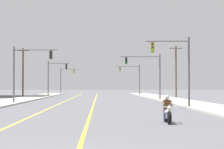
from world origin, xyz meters
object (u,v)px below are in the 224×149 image
Objects in this scene: motorcycle_with_rider at (167,112)px; traffic_signal_near_right at (177,62)px; traffic_signal_near_left at (26,66)px; traffic_signal_far_right at (133,75)px; traffic_signal_far_left at (65,77)px; utility_pole_left_far at (23,72)px; traffic_signal_mid_left at (54,74)px; utility_pole_right_far at (176,71)px; traffic_signal_mid_right at (148,69)px.

motorcycle_with_rider is 15.89m from traffic_signal_near_right.
traffic_signal_near_left reaches higher than motorcycle_with_rider.
motorcycle_with_rider is 64.63m from traffic_signal_far_right.
traffic_signal_near_right is at bearing -89.93° from traffic_signal_far_right.
traffic_signal_far_left is (-11.64, 79.55, 3.44)m from motorcycle_with_rider.
traffic_signal_near_right is 0.74× the size of utility_pole_left_far.
traffic_signal_mid_left is at bearing 89.87° from traffic_signal_near_left.
motorcycle_with_rider is at bearing -100.64° from utility_pole_right_far.
traffic_signal_near_left is 42.28m from traffic_signal_far_right.
traffic_signal_near_left is at bearing 146.81° from traffic_signal_near_right.
utility_pole_right_far reaches higher than traffic_signal_near_left.
utility_pole_right_far reaches higher than traffic_signal_mid_left.
traffic_signal_far_left is at bearing 103.01° from traffic_signal_near_right.
motorcycle_with_rider is 54.21m from traffic_signal_mid_left.
traffic_signal_mid_right is (-0.22, 20.23, 0.10)m from traffic_signal_near_right.
traffic_signal_near_right is (3.23, 15.17, 3.44)m from motorcycle_with_rider.
utility_pole_right_far is at bearing 79.36° from motorcycle_with_rider.
traffic_signal_mid_left is (-14.43, 17.48, -0.10)m from traffic_signal_mid_right.
traffic_signal_mid_left is at bearing 129.52° from traffic_signal_mid_right.
motorcycle_with_rider is 0.27× the size of utility_pole_right_far.
traffic_signal_near_left is 17.96m from traffic_signal_mid_right.
utility_pole_right_far is (20.15, -34.26, 0.30)m from traffic_signal_far_left.
traffic_signal_near_right is at bearing -61.81° from utility_pole_left_far.
utility_pole_right_far is (19.98, 20.50, 0.23)m from traffic_signal_near_left.
utility_pole_left_far is at bearing 100.77° from traffic_signal_near_left.
traffic_signal_far_left is 39.75m from utility_pole_right_far.
utility_pole_left_far reaches higher than traffic_signal_near_right.
utility_pole_left_far is at bearing -148.81° from traffic_signal_far_right.
traffic_signal_mid_right is at bearing -90.32° from traffic_signal_far_right.
utility_pole_left_far reaches higher than traffic_signal_far_left.
traffic_signal_near_right and traffic_signal_mid_left have the same top height.
utility_pole_right_far is (19.92, -7.60, 0.29)m from traffic_signal_mid_left.
utility_pole_right_far is (8.51, 45.29, 3.73)m from motorcycle_with_rider.
motorcycle_with_rider is 27.54m from traffic_signal_near_left.
traffic_signal_far_left is 0.75× the size of utility_pole_right_far.
traffic_signal_mid_right and traffic_signal_far_right have the same top height.
utility_pole_left_far is at bearing 118.19° from traffic_signal_near_right.
traffic_signal_near_left and traffic_signal_mid_right have the same top height.
traffic_signal_near_right and traffic_signal_far_right have the same top height.
utility_pole_left_far is at bearing -174.82° from traffic_signal_mid_left.
traffic_signal_near_right is 66.07m from traffic_signal_far_left.
traffic_signal_mid_right is at bearing -50.48° from traffic_signal_mid_left.
motorcycle_with_rider is at bearing -72.30° from utility_pole_left_far.
utility_pole_left_far reaches higher than utility_pole_right_far.
traffic_signal_near_right is 1.00× the size of traffic_signal_mid_left.
utility_pole_right_far reaches higher than traffic_signal_near_right.
traffic_signal_near_left is 1.00× the size of traffic_signal_far_right.
traffic_signal_near_right is 1.00× the size of traffic_signal_far_left.
traffic_signal_far_left is (-0.23, 26.66, -0.00)m from traffic_signal_mid_left.
traffic_signal_near_right is at bearing -99.93° from utility_pole_right_far.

